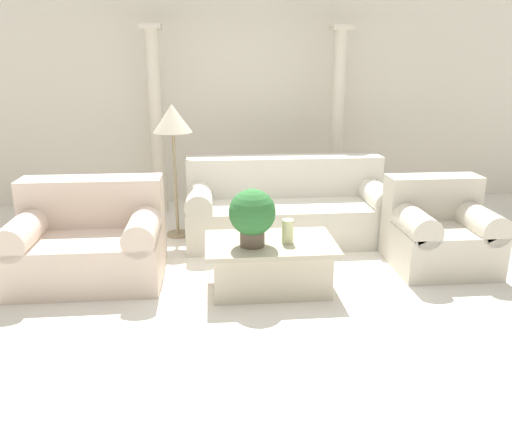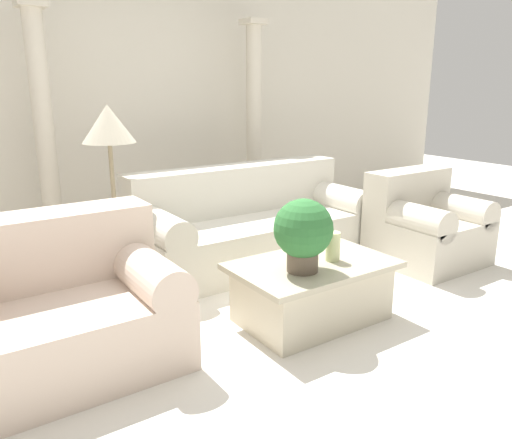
# 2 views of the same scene
# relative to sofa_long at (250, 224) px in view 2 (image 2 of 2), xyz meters

# --- Properties ---
(ground_plane) EXTENTS (16.00, 16.00, 0.00)m
(ground_plane) POSITION_rel_sofa_long_xyz_m (-0.42, -1.01, -0.35)
(ground_plane) COLOR silver
(wall_back) EXTENTS (10.00, 0.06, 3.20)m
(wall_back) POSITION_rel_sofa_long_xyz_m (-0.42, 1.63, 1.25)
(wall_back) COLOR silver
(wall_back) RESTS_ON ground_plane
(sofa_long) EXTENTS (2.21, 0.95, 0.87)m
(sofa_long) POSITION_rel_sofa_long_xyz_m (0.00, 0.00, 0.00)
(sofa_long) COLOR beige
(sofa_long) RESTS_ON ground_plane
(loveseat) EXTENTS (1.30, 0.95, 0.87)m
(loveseat) POSITION_rel_sofa_long_xyz_m (-1.95, -0.91, 0.01)
(loveseat) COLOR beige
(loveseat) RESTS_ON ground_plane
(coffee_table) EXTENTS (1.11, 0.71, 0.43)m
(coffee_table) POSITION_rel_sofa_long_xyz_m (-0.34, -1.31, -0.13)
(coffee_table) COLOR beige
(coffee_table) RESTS_ON ground_plane
(potted_plant) EXTENTS (0.39, 0.39, 0.49)m
(potted_plant) POSITION_rel_sofa_long_xyz_m (-0.50, -1.39, 0.35)
(potted_plant) COLOR brown
(potted_plant) RESTS_ON coffee_table
(pillar_candle) EXTENTS (0.10, 0.10, 0.21)m
(pillar_candle) POSITION_rel_sofa_long_xyz_m (-0.20, -1.35, 0.18)
(pillar_candle) COLOR beige
(pillar_candle) RESTS_ON coffee_table
(floor_lamp) EXTENTS (0.42, 0.42, 1.47)m
(floor_lamp) POSITION_rel_sofa_long_xyz_m (-1.23, 0.15, 0.91)
(floor_lamp) COLOR gray
(floor_lamp) RESTS_ON ground_plane
(column_left) EXTENTS (0.25, 0.25, 2.32)m
(column_left) POSITION_rel_sofa_long_xyz_m (-1.51, 1.16, 0.84)
(column_left) COLOR beige
(column_left) RESTS_ON ground_plane
(column_right) EXTENTS (0.25, 0.25, 2.32)m
(column_right) POSITION_rel_sofa_long_xyz_m (0.82, 1.16, 0.84)
(column_right) COLOR beige
(column_right) RESTS_ON ground_plane
(armchair) EXTENTS (0.91, 0.84, 0.84)m
(armchair) POSITION_rel_sofa_long_xyz_m (1.33, -0.94, 0.01)
(armchair) COLOR beige
(armchair) RESTS_ON ground_plane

